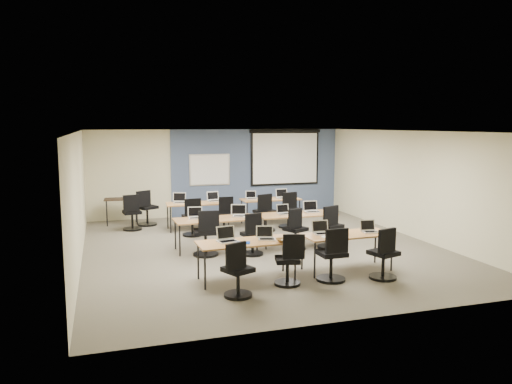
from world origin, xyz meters
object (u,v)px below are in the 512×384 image
object	(u,v)px
laptop_7	(312,209)
laptop_10	(252,197)
training_table_mid_right	(296,215)
task_chair_5	(253,238)
training_table_mid_left	(216,220)
task_chair_4	(206,237)
projector_screen	(285,154)
task_chair_3	(384,258)
training_table_front_right	(347,236)
laptop_3	(370,229)
laptop_4	(196,215)
task_chair_0	(238,274)
laptop_5	(240,213)
laptop_8	(180,200)
task_chair_8	(192,220)
laptop_9	(213,199)
task_chair_9	(225,217)
laptop_6	(284,212)
laptop_1	(266,236)
task_chair_6	(295,233)
task_chair_7	(330,230)
task_chair_11	(289,213)
utility_table	(121,201)
training_table_front_left	(246,244)
task_chair_10	(265,216)
training_table_back_right	(271,200)
laptop_11	(283,196)
spare_chair_a	(146,211)
laptop_0	(227,238)
task_chair_1	(289,264)
laptop_2	(322,231)
task_chair_2	(332,259)
training_table_back_left	(198,205)
whiteboard	(210,170)

from	to	relation	value
laptop_7	laptop_10	bearing A→B (deg)	114.86
training_table_mid_right	task_chair_5	world-z (taller)	task_chair_5
training_table_mid_left	task_chair_4	world-z (taller)	task_chair_4
projector_screen	task_chair_3	xyz separation A→B (m)	(-0.79, -7.33, -1.48)
training_table_front_right	projector_screen	bearing A→B (deg)	77.90
laptop_3	laptop_4	distance (m)	3.93
task_chair_0	laptop_5	xyz separation A→B (m)	(0.96, 3.34, 0.40)
laptop_8	task_chair_8	bearing A→B (deg)	-61.55
laptop_9	task_chair_9	world-z (taller)	laptop_9
laptop_6	laptop_9	world-z (taller)	laptop_9
laptop_9	laptop_1	bearing A→B (deg)	-97.90
task_chair_6	task_chair_7	bearing A→B (deg)	-33.54
laptop_7	task_chair_11	bearing A→B (deg)	95.66
task_chair_0	utility_table	xyz separation A→B (m)	(-1.57, 6.92, 0.26)
training_table_front_right	task_chair_5	distance (m)	2.18
projector_screen	task_chair_7	distance (m)	5.18
training_table_front_left	laptop_4	world-z (taller)	laptop_4
utility_table	projector_screen	bearing A→B (deg)	9.82
laptop_9	task_chair_10	size ratio (longest dim) A/B	0.33
task_chair_9	task_chair_8	bearing A→B (deg)	-158.59
laptop_5	utility_table	bearing A→B (deg)	143.69
task_chair_9	task_chair_10	xyz separation A→B (m)	(1.05, -0.28, 0.03)
training_table_mid_right	training_table_back_right	xyz separation A→B (m)	(0.19, 2.47, -0.01)
laptop_11	spare_chair_a	bearing A→B (deg)	165.62
laptop_1	laptop_4	bearing A→B (deg)	126.47
task_chair_0	laptop_4	world-z (taller)	laptop_4
laptop_0	task_chair_5	size ratio (longest dim) A/B	0.37
laptop_7	training_table_front_left	bearing A→B (deg)	-126.62
laptop_3	spare_chair_a	size ratio (longest dim) A/B	0.30
task_chair_0	laptop_11	bearing A→B (deg)	39.15
task_chair_1	task_chair_5	distance (m)	2.15
task_chair_3	laptop_11	size ratio (longest dim) A/B	2.78
laptop_6	laptop_11	xyz separation A→B (m)	(0.87, 2.43, 0.01)
task_chair_0	laptop_11	distance (m)	6.42
laptop_8	utility_table	bearing A→B (deg)	161.76
training_table_back_right	task_chair_1	bearing A→B (deg)	-105.68
projector_screen	laptop_11	distance (m)	2.19
task_chair_9	training_table_back_right	bearing A→B (deg)	27.28
training_table_back_right	laptop_2	distance (m)	4.70
training_table_mid_right	task_chair_2	distance (m)	2.97
training_table_mid_right	task_chair_9	bearing A→B (deg)	126.11
task_chair_5	laptop_2	bearing A→B (deg)	-67.59
spare_chair_a	training_table_back_left	bearing A→B (deg)	-63.49
task_chair_6	laptop_10	size ratio (longest dim) A/B	3.26
task_chair_5	task_chair_9	world-z (taller)	same
whiteboard	task_chair_7	xyz separation A→B (m)	(1.76, -4.93, -1.02)
laptop_5	utility_table	distance (m)	4.39
training_table_mid_right	laptop_7	xyz separation A→B (m)	(0.44, 0.11, 0.11)
laptop_7	task_chair_11	size ratio (longest dim) A/B	0.35
training_table_mid_right	laptop_1	xyz separation A→B (m)	(-1.55, -2.32, 0.10)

